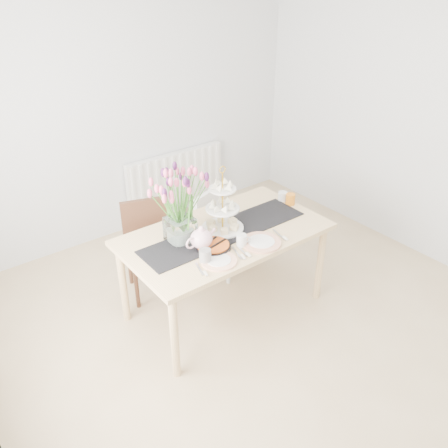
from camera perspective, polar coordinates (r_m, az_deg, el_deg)
room_shell at (r=3.15m, az=7.39°, el=4.29°), size 4.50×4.50×4.50m
radiator at (r=5.35m, az=-5.80°, el=5.49°), size 1.20×0.08×0.60m
dining_table at (r=3.73m, az=0.10°, el=-1.99°), size 1.60×0.90×0.75m
chair_brown at (r=4.15m, az=-8.99°, el=-2.00°), size 0.52×0.52×0.83m
chair_white at (r=4.40m, az=-0.93°, el=-0.26°), size 0.49×0.49×0.76m
table_runner at (r=3.69m, az=0.10°, el=-0.93°), size 1.40×0.35×0.01m
tulip_vase at (r=3.41m, az=-5.49°, el=3.50°), size 0.70×0.70×0.60m
cake_stand at (r=3.66m, az=-0.18°, el=1.21°), size 0.33×0.33×0.49m
teapot at (r=3.46m, az=-2.74°, el=-1.77°), size 0.28×0.23×0.17m
cream_jug at (r=4.19m, az=7.07°, el=3.32°), size 0.10×0.10×0.08m
tart_tin at (r=3.49m, az=-1.34°, el=-2.69°), size 0.27×0.27×0.03m
mug_grey at (r=3.32m, az=-2.28°, el=-3.86°), size 0.12×0.12×0.10m
mug_white at (r=3.51m, az=2.13°, el=-1.98°), size 0.10×0.10×0.09m
mug_orange at (r=4.13m, az=7.99°, el=2.97°), size 0.11×0.11×0.10m
plate_left at (r=3.35m, az=-0.64°, el=-4.44°), size 0.32×0.32×0.01m
plate_right at (r=3.56m, az=4.49°, el=-2.21°), size 0.35×0.35×0.02m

